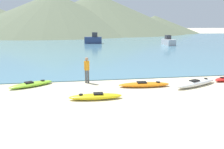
% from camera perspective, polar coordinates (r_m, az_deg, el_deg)
% --- Properties ---
extents(bay_water, '(160.00, 70.00, 0.06)m').
position_cam_1_polar(bay_water, '(49.75, -6.98, 8.57)').
color(bay_water, teal).
rests_on(bay_water, ground_plane).
extents(far_hill_midleft, '(71.32, 71.32, 15.39)m').
position_cam_1_polar(far_hill_midleft, '(90.06, -14.83, 15.09)').
color(far_hill_midleft, '#5B664C').
rests_on(far_hill_midleft, ground_plane).
extents(far_hill_midright, '(78.53, 78.53, 16.91)m').
position_cam_1_polar(far_hill_midright, '(100.54, -4.20, 15.64)').
color(far_hill_midright, '#5B664C').
rests_on(far_hill_midright, ground_plane).
extents(far_hill_right, '(38.25, 38.25, 7.49)m').
position_cam_1_polar(far_hill_right, '(101.76, 11.07, 12.76)').
color(far_hill_right, '#5B664C').
rests_on(far_hill_right, ground_plane).
extents(kayak_on_sand_0, '(3.47, 1.97, 0.41)m').
position_cam_1_polar(kayak_on_sand_0, '(14.75, 21.09, -2.13)').
color(kayak_on_sand_0, white).
rests_on(kayak_on_sand_0, ground_plane).
extents(kayak_on_sand_1, '(2.71, 1.98, 0.32)m').
position_cam_1_polar(kayak_on_sand_1, '(14.59, -20.35, -2.41)').
color(kayak_on_sand_1, '#8CCC2D').
rests_on(kayak_on_sand_1, ground_plane).
extents(kayak_on_sand_3, '(2.78, 0.69, 0.34)m').
position_cam_1_polar(kayak_on_sand_3, '(11.42, -4.29, -5.75)').
color(kayak_on_sand_3, yellow).
rests_on(kayak_on_sand_3, ground_plane).
extents(kayak_on_sand_4, '(3.24, 0.91, 0.33)m').
position_cam_1_polar(kayak_on_sand_4, '(13.75, 8.40, -2.61)').
color(kayak_on_sand_4, orange).
rests_on(kayak_on_sand_4, ground_plane).
extents(person_near_waterline, '(0.35, 0.28, 1.72)m').
position_cam_1_polar(person_near_waterline, '(14.38, -6.59, 1.58)').
color(person_near_waterline, '#4C4C4C').
rests_on(person_near_waterline, ground_plane).
extents(moored_boat_0, '(1.49, 3.33, 1.81)m').
position_cam_1_polar(moored_boat_0, '(41.61, 14.51, 8.32)').
color(moored_boat_0, '#B2B2B7').
rests_on(moored_boat_0, bay_water).
extents(moored_boat_1, '(3.52, 2.09, 2.18)m').
position_cam_1_polar(moored_boat_1, '(43.96, -4.89, 9.08)').
color(moored_boat_1, navy).
rests_on(moored_boat_1, bay_water).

